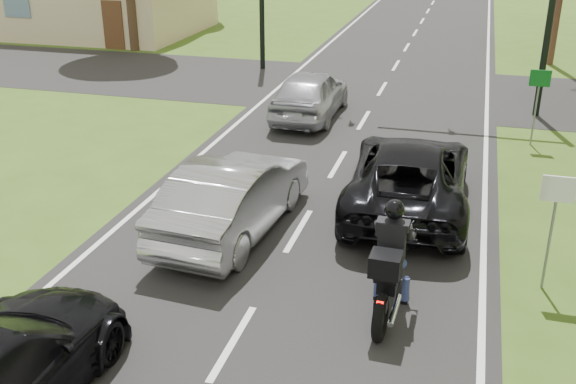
% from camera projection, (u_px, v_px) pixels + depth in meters
% --- Properties ---
extents(ground, '(140.00, 140.00, 0.00)m').
position_uv_depth(ground, '(233.00, 343.00, 10.38)').
color(ground, '#385317').
rests_on(ground, ground).
extents(road, '(8.00, 100.00, 0.01)m').
position_uv_depth(road, '(352.00, 140.00, 19.23)').
color(road, black).
rests_on(road, ground).
extents(cross_road, '(60.00, 7.00, 0.01)m').
position_uv_depth(cross_road, '(382.00, 89.00, 24.54)').
color(cross_road, black).
rests_on(cross_road, ground).
extents(motorcycle_rider, '(0.67, 2.36, 2.03)m').
position_uv_depth(motorcycle_rider, '(390.00, 271.00, 10.84)').
color(motorcycle_rider, black).
rests_on(motorcycle_rider, ground).
extents(dark_suv, '(2.73, 5.55, 1.52)m').
position_uv_depth(dark_suv, '(409.00, 175.00, 14.72)').
color(dark_suv, black).
rests_on(dark_suv, road).
extents(silver_sedan, '(2.00, 4.86, 1.56)m').
position_uv_depth(silver_sedan, '(233.00, 196.00, 13.61)').
color(silver_sedan, '#A5A6AA').
rests_on(silver_sedan, road).
extents(silver_suv, '(1.80, 4.47, 1.52)m').
position_uv_depth(silver_suv, '(310.00, 93.00, 21.03)').
color(silver_suv, '#A4A6AC').
rests_on(silver_suv, road).
extents(sign_white, '(0.55, 0.07, 2.12)m').
position_uv_depth(sign_white, '(556.00, 206.00, 11.23)').
color(sign_white, slate).
rests_on(sign_white, ground).
extents(sign_green, '(0.55, 0.07, 2.12)m').
position_uv_depth(sign_green, '(539.00, 89.00, 18.27)').
color(sign_green, slate).
rests_on(sign_green, ground).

